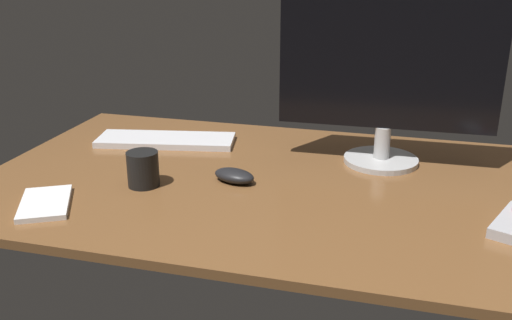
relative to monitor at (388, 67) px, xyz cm
name	(u,v)px	position (x,y,z in cm)	size (l,w,h in cm)	color
desk	(277,184)	(-22.96, -18.52, -25.75)	(140.00, 84.00, 2.00)	brown
monitor	(388,67)	(0.00, 0.00, 0.00)	(53.08, 18.79, 46.33)	silver
keyboard	(166,140)	(-59.56, 0.34, -23.91)	(38.12, 12.67, 1.68)	white
computer_mouse	(234,176)	(-32.47, -22.10, -23.18)	(10.27, 5.81, 3.14)	black
coffee_mug	(143,169)	(-52.03, -29.57, -20.66)	(7.28, 7.28, 8.18)	black
notepad	(45,203)	(-67.52, -45.28, -24.18)	(16.24, 9.92, 1.14)	white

